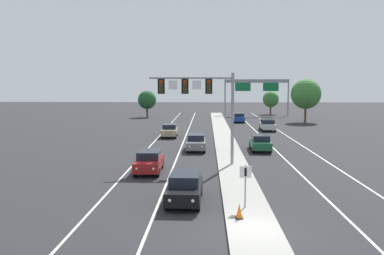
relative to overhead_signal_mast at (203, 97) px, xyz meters
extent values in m
plane|color=#28282B|center=(2.38, -14.71, -5.48)|extent=(260.00, 260.00, 0.00)
cube|color=#9E9B93|center=(2.38, 3.29, -5.40)|extent=(2.40, 110.00, 0.15)
cube|color=silver|center=(-2.32, 10.29, -5.47)|extent=(0.14, 100.00, 0.01)
cube|color=silver|center=(7.08, 10.29, -5.47)|extent=(0.14, 100.00, 0.01)
cube|color=silver|center=(-5.62, 10.29, -5.47)|extent=(0.14, 100.00, 0.01)
cube|color=silver|center=(10.38, 10.29, -5.47)|extent=(0.14, 100.00, 0.01)
cylinder|color=gray|center=(2.32, 0.01, -1.73)|extent=(0.24, 0.24, 7.20)
cylinder|color=gray|center=(-0.96, 0.01, 1.47)|extent=(6.55, 0.16, 0.16)
cube|color=black|center=(0.45, 0.05, 0.82)|extent=(0.56, 0.06, 1.20)
cube|color=#38330F|center=(0.45, 0.01, 0.82)|extent=(0.32, 0.32, 1.00)
sphere|color=red|center=(0.45, -0.16, 1.14)|extent=(0.22, 0.22, 0.22)
sphere|color=#282828|center=(0.45, -0.16, 0.82)|extent=(0.22, 0.22, 0.22)
sphere|color=#282828|center=(0.45, -0.16, 0.50)|extent=(0.22, 0.22, 0.22)
cube|color=black|center=(-1.42, 0.05, 0.82)|extent=(0.56, 0.06, 1.20)
cube|color=#38330F|center=(-1.42, 0.01, 0.82)|extent=(0.32, 0.32, 1.00)
sphere|color=red|center=(-1.42, -0.16, 1.14)|extent=(0.22, 0.22, 0.22)
sphere|color=#282828|center=(-1.42, -0.16, 0.82)|extent=(0.22, 0.22, 0.22)
sphere|color=#282828|center=(-1.42, -0.16, 0.50)|extent=(0.22, 0.22, 0.22)
cube|color=black|center=(-3.30, 0.05, 0.82)|extent=(0.56, 0.06, 1.20)
cube|color=#38330F|center=(-3.30, 0.01, 0.82)|extent=(0.32, 0.32, 1.00)
sphere|color=red|center=(-3.30, -0.16, 1.14)|extent=(0.22, 0.22, 0.22)
sphere|color=#282828|center=(-3.30, -0.16, 0.82)|extent=(0.22, 0.22, 0.22)
sphere|color=#282828|center=(-3.30, -0.16, 0.50)|extent=(0.22, 0.22, 0.22)
cube|color=white|center=(-0.49, -0.01, 0.92)|extent=(0.70, 0.04, 0.70)
cube|color=white|center=(-2.36, -0.01, 0.92)|extent=(0.70, 0.04, 0.70)
cylinder|color=gray|center=(2.28, -11.55, -4.23)|extent=(0.08, 0.08, 2.20)
cube|color=white|center=(2.28, -11.58, -3.48)|extent=(0.60, 0.03, 0.60)
cube|color=black|center=(2.28, -11.60, -3.48)|extent=(0.12, 0.01, 0.44)
cube|color=black|center=(-0.90, -10.27, -4.81)|extent=(1.93, 4.45, 0.70)
cube|color=black|center=(-0.89, -10.05, -4.18)|extent=(1.65, 2.42, 0.56)
sphere|color=#EAE5C6|center=(-0.39, -12.47, -4.76)|extent=(0.18, 0.18, 0.18)
sphere|color=#EAE5C6|center=(-1.54, -12.43, -4.76)|extent=(0.18, 0.18, 0.18)
cylinder|color=black|center=(-0.14, -11.79, -5.16)|extent=(0.24, 0.65, 0.64)
cylinder|color=black|center=(-1.74, -11.75, -5.16)|extent=(0.24, 0.65, 0.64)
cylinder|color=black|center=(-0.06, -8.80, -5.16)|extent=(0.24, 0.65, 0.64)
cylinder|color=black|center=(-1.66, -8.75, -5.16)|extent=(0.24, 0.65, 0.64)
cube|color=maroon|center=(-3.94, -2.70, -4.81)|extent=(1.86, 4.42, 0.70)
cube|color=black|center=(-3.94, -2.48, -4.18)|extent=(1.62, 2.40, 0.56)
sphere|color=#EAE5C6|center=(-3.33, -4.87, -4.76)|extent=(0.18, 0.18, 0.18)
sphere|color=#EAE5C6|center=(-4.48, -4.88, -4.76)|extent=(0.18, 0.18, 0.18)
cylinder|color=black|center=(-3.12, -4.19, -5.16)|extent=(0.23, 0.64, 0.64)
cylinder|color=black|center=(-4.72, -4.21, -5.16)|extent=(0.23, 0.64, 0.64)
cylinder|color=black|center=(-3.16, -1.19, -5.16)|extent=(0.23, 0.64, 0.64)
cylinder|color=black|center=(-4.76, -1.21, -5.16)|extent=(0.23, 0.64, 0.64)
cube|color=slate|center=(-0.75, 7.36, -4.81)|extent=(1.88, 4.43, 0.70)
cube|color=black|center=(-0.75, 7.58, -4.18)|extent=(1.63, 2.41, 0.56)
sphere|color=#EAE5C6|center=(-0.13, 5.19, -4.76)|extent=(0.18, 0.18, 0.18)
sphere|color=#EAE5C6|center=(-1.28, 5.16, -4.76)|extent=(0.18, 0.18, 0.18)
cylinder|color=black|center=(0.08, 5.87, -5.16)|extent=(0.23, 0.64, 0.64)
cylinder|color=black|center=(-1.52, 5.84, -5.16)|extent=(0.23, 0.64, 0.64)
cylinder|color=black|center=(0.03, 8.87, -5.16)|extent=(0.23, 0.64, 0.64)
cylinder|color=black|center=(-1.57, 8.84, -5.16)|extent=(0.23, 0.64, 0.64)
cube|color=tan|center=(-4.24, 17.51, -4.81)|extent=(1.87, 4.43, 0.70)
cube|color=black|center=(-4.24, 17.73, -4.18)|extent=(1.62, 2.40, 0.56)
sphere|color=#EAE5C6|center=(-3.63, 15.34, -4.76)|extent=(0.18, 0.18, 0.18)
sphere|color=#EAE5C6|center=(-4.78, 15.32, -4.76)|extent=(0.18, 0.18, 0.18)
cylinder|color=black|center=(-3.42, 16.02, -5.16)|extent=(0.23, 0.64, 0.64)
cylinder|color=black|center=(-5.02, 16.00, -5.16)|extent=(0.23, 0.64, 0.64)
cylinder|color=black|center=(-3.46, 19.02, -5.16)|extent=(0.23, 0.64, 0.64)
cylinder|color=black|center=(-5.06, 19.00, -5.16)|extent=(0.23, 0.64, 0.64)
cube|color=#195633|center=(5.51, 7.54, -4.81)|extent=(1.87, 4.43, 0.70)
cube|color=black|center=(5.51, 7.32, -4.18)|extent=(1.62, 2.40, 0.56)
sphere|color=#EAE5C6|center=(4.97, 9.73, -4.76)|extent=(0.18, 0.18, 0.18)
sphere|color=#EAE5C6|center=(6.12, 9.71, -4.76)|extent=(0.18, 0.18, 0.18)
cylinder|color=black|center=(4.74, 9.05, -5.16)|extent=(0.23, 0.64, 0.64)
cylinder|color=black|center=(6.34, 9.02, -5.16)|extent=(0.23, 0.64, 0.64)
cylinder|color=black|center=(4.69, 6.05, -5.16)|extent=(0.23, 0.64, 0.64)
cylinder|color=black|center=(6.29, 6.02, -5.16)|extent=(0.23, 0.64, 0.64)
cube|color=#B7B7BC|center=(8.77, 24.84, -4.81)|extent=(1.82, 4.41, 0.70)
cube|color=black|center=(8.77, 24.62, -4.18)|extent=(1.60, 2.38, 0.56)
sphere|color=#EAE5C6|center=(8.18, 27.01, -4.76)|extent=(0.18, 0.18, 0.18)
sphere|color=#EAE5C6|center=(9.33, 27.02, -4.76)|extent=(0.18, 0.18, 0.18)
cylinder|color=black|center=(7.96, 26.33, -5.16)|extent=(0.22, 0.64, 0.64)
cylinder|color=black|center=(9.56, 26.34, -5.16)|extent=(0.22, 0.64, 0.64)
cylinder|color=black|center=(7.97, 23.33, -5.16)|extent=(0.22, 0.64, 0.64)
cylinder|color=black|center=(9.57, 23.34, -5.16)|extent=(0.22, 0.64, 0.64)
cube|color=navy|center=(5.78, 37.42, -4.81)|extent=(1.86, 4.42, 0.70)
cube|color=black|center=(5.78, 37.20, -4.18)|extent=(1.62, 2.40, 0.56)
sphere|color=#EAE5C6|center=(5.23, 39.61, -4.76)|extent=(0.18, 0.18, 0.18)
sphere|color=#EAE5C6|center=(6.38, 39.59, -4.76)|extent=(0.18, 0.18, 0.18)
cylinder|color=black|center=(5.00, 38.93, -5.16)|extent=(0.23, 0.64, 0.64)
cylinder|color=black|center=(6.60, 38.91, -5.16)|extent=(0.23, 0.64, 0.64)
cylinder|color=black|center=(4.96, 35.93, -5.16)|extent=(0.23, 0.64, 0.64)
cylinder|color=black|center=(6.56, 35.91, -5.16)|extent=(0.23, 0.64, 0.64)
cube|color=black|center=(1.84, -13.34, -5.31)|extent=(0.36, 0.36, 0.04)
cone|color=orange|center=(1.84, -13.34, -4.94)|extent=(0.28, 0.28, 0.70)
cylinder|color=gray|center=(4.08, 52.83, -1.73)|extent=(0.28, 0.28, 7.50)
cylinder|color=gray|center=(17.08, 52.83, -1.73)|extent=(0.28, 0.28, 7.50)
cube|color=gray|center=(10.58, 52.83, 1.62)|extent=(13.00, 0.36, 0.70)
cube|color=#0F6033|center=(7.72, 52.63, 0.42)|extent=(3.20, 0.08, 1.70)
cube|color=#0F6033|center=(13.44, 52.63, 0.42)|extent=(3.20, 0.08, 1.70)
cylinder|color=#4C3823|center=(17.11, 37.99, -4.09)|extent=(0.36, 0.36, 2.77)
sphere|color=#387533|center=(17.11, 37.99, -0.68)|extent=(5.07, 5.07, 5.07)
cylinder|color=#4C3823|center=(-11.40, 47.67, -4.49)|extent=(0.36, 0.36, 1.96)
sphere|color=#1E4C28|center=(-11.40, 47.67, -2.08)|extent=(3.59, 3.59, 3.59)
cylinder|color=#4C3823|center=(14.03, 56.15, -4.54)|extent=(0.36, 0.36, 1.88)
sphere|color=#387533|center=(14.03, 56.15, -2.23)|extent=(3.43, 3.43, 3.43)
camera|label=1|loc=(0.28, -32.12, 0.98)|focal=38.24mm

